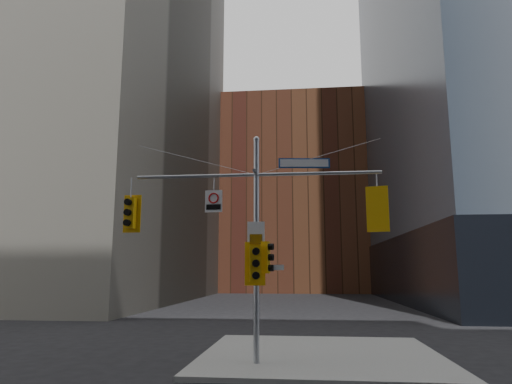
% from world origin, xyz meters
% --- Properties ---
extents(ground, '(160.00, 160.00, 0.00)m').
position_xyz_m(ground, '(0.00, 0.00, 0.00)').
color(ground, black).
rests_on(ground, ground).
extents(sidewalk_corner, '(8.00, 8.00, 0.15)m').
position_xyz_m(sidewalk_corner, '(2.00, 4.00, 0.07)').
color(sidewalk_corner, gray).
rests_on(sidewalk_corner, ground).
extents(brick_midrise, '(26.00, 20.00, 28.00)m').
position_xyz_m(brick_midrise, '(0.00, 58.00, 14.00)').
color(brick_midrise, brown).
rests_on(brick_midrise, ground).
extents(signal_assembly, '(8.00, 0.80, 7.30)m').
position_xyz_m(signal_assembly, '(0.00, 1.99, 4.42)').
color(signal_assembly, '#979A9F').
rests_on(signal_assembly, ground).
extents(traffic_light_west_arm, '(0.60, 0.49, 1.26)m').
position_xyz_m(traffic_light_west_arm, '(-4.21, 2.01, 4.80)').
color(traffic_light_west_arm, '#E6A50C').
rests_on(traffic_light_west_arm, ground).
extents(traffic_light_east_arm, '(0.67, 0.62, 1.42)m').
position_xyz_m(traffic_light_east_arm, '(3.82, 1.99, 4.80)').
color(traffic_light_east_arm, '#E6A50C').
rests_on(traffic_light_east_arm, ground).
extents(traffic_light_pole_side, '(0.42, 0.36, 0.99)m').
position_xyz_m(traffic_light_pole_side, '(0.32, 1.99, 3.33)').
color(traffic_light_pole_side, '#E6A50C').
rests_on(traffic_light_pole_side, ground).
extents(traffic_light_pole_front, '(0.64, 0.57, 1.35)m').
position_xyz_m(traffic_light_pole_front, '(-0.00, 1.73, 3.14)').
color(traffic_light_pole_front, '#E6A50C').
rests_on(traffic_light_pole_front, ground).
extents(street_sign_blade, '(1.65, 0.23, 0.32)m').
position_xyz_m(street_sign_blade, '(1.56, 2.00, 6.35)').
color(street_sign_blade, navy).
rests_on(street_sign_blade, ground).
extents(regulatory_sign_arm, '(0.58, 0.11, 0.72)m').
position_xyz_m(regulatory_sign_arm, '(-1.40, 1.97, 5.17)').
color(regulatory_sign_arm, silver).
rests_on(regulatory_sign_arm, ground).
extents(regulatory_sign_pole, '(0.55, 0.06, 0.72)m').
position_xyz_m(regulatory_sign_pole, '(0.00, 1.88, 4.08)').
color(regulatory_sign_pole, silver).
rests_on(regulatory_sign_pole, ground).
extents(street_blade_ew, '(0.83, 0.05, 0.17)m').
position_xyz_m(street_blade_ew, '(0.45, 2.00, 3.02)').
color(street_blade_ew, silver).
rests_on(street_blade_ew, ground).
extents(street_blade_ns, '(0.05, 0.76, 0.15)m').
position_xyz_m(street_blade_ns, '(0.00, 2.45, 2.71)').
color(street_blade_ns, '#145926').
rests_on(street_blade_ns, ground).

